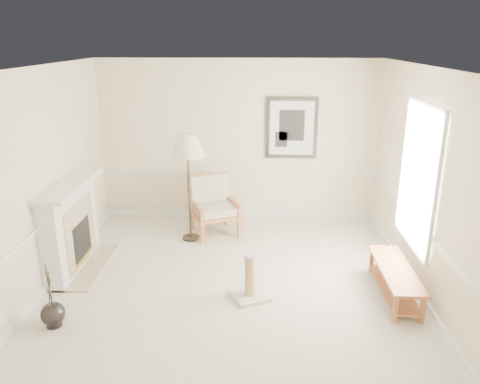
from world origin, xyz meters
The scene contains 8 objects.
ground centered at (0.00, 0.00, 0.00)m, with size 5.50×5.50×0.00m, color silver.
room centered at (0.14, 0.08, 1.87)m, with size 5.04×5.54×2.92m.
fireplace centered at (-2.34, 0.60, 0.64)m, with size 0.64×1.64×1.31m.
floor_vase centered at (-2.05, -0.89, 0.15)m, with size 0.28×0.28×0.83m.
armchair centered at (-0.42, 2.01, 0.53)m, with size 0.98×1.01×0.98m.
floor_lamp centered at (-0.76, 1.67, 1.56)m, with size 0.61×0.61×1.79m.
bench centered at (2.15, -0.06, 0.27)m, with size 0.43×1.40×0.40m.
scratching_post centered at (0.26, -0.19, 0.19)m, with size 0.57×0.57×0.62m.
Camera 1 is at (0.30, -5.56, 3.25)m, focal length 35.00 mm.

